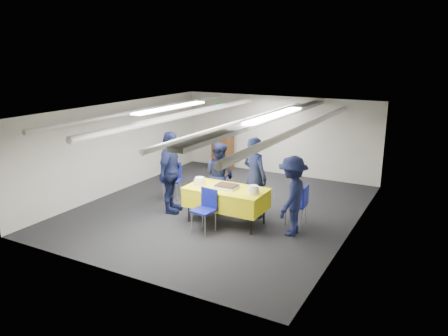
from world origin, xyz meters
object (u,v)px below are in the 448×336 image
at_px(sailor_d, 292,196).
at_px(serving_table, 226,198).
at_px(sheet_cake, 227,186).
at_px(podium, 223,150).
at_px(chair_left, 173,176).
at_px(sailor_c, 170,173).
at_px(sailor_b, 219,176).
at_px(chair_near, 206,206).
at_px(chair_right, 300,201).
at_px(sailor_a, 255,177).

bearing_deg(sailor_d, serving_table, -89.13).
bearing_deg(sheet_cake, serving_table, -147.24).
bearing_deg(podium, chair_left, -87.06).
xyz_separation_m(serving_table, sailor_c, (-1.41, -0.03, 0.37)).
xyz_separation_m(podium, sailor_c, (0.73, -3.77, 0.31)).
height_order(sheet_cake, sailor_c, sailor_c).
bearing_deg(sailor_b, sheet_cake, 142.77).
xyz_separation_m(chair_left, sailor_d, (3.41, -0.78, 0.27)).
relative_size(chair_left, sailor_c, 0.47).
bearing_deg(sailor_b, chair_near, 121.71).
distance_m(podium, chair_left, 2.87).
bearing_deg(chair_right, sailor_b, 176.82).
height_order(sheet_cake, podium, podium).
bearing_deg(sailor_a, chair_left, 15.45).
bearing_deg(sailor_d, chair_right, 177.46).
height_order(sailor_c, sailor_d, sailor_c).
relative_size(podium, sailor_d, 0.78).
height_order(chair_right, sailor_d, sailor_d).
xyz_separation_m(sheet_cake, chair_right, (1.41, 0.61, -0.28)).
bearing_deg(podium, sailor_d, -45.71).
distance_m(sheet_cake, sailor_c, 1.42).
bearing_deg(sailor_c, chair_right, -92.87).
height_order(serving_table, sailor_c, sailor_c).
bearing_deg(sailor_c, sheet_cake, -104.39).
distance_m(chair_left, sailor_a, 2.38).
distance_m(serving_table, sailor_d, 1.44).
bearing_deg(sailor_c, podium, -4.68).
relative_size(chair_near, chair_right, 1.00).
distance_m(sheet_cake, podium, 4.31).
xyz_separation_m(chair_near, chair_left, (-1.83, 1.43, 0.00)).
distance_m(sailor_a, sailor_c, 1.89).
bearing_deg(sailor_a, sailor_d, 172.23).
bearing_deg(serving_table, sheet_cake, 32.76).
height_order(sheet_cake, sailor_b, sailor_b).
xyz_separation_m(chair_left, sailor_b, (1.42, -0.15, 0.25)).
distance_m(chair_right, sailor_c, 2.93).
distance_m(podium, chair_right, 4.74).
bearing_deg(sheet_cake, sailor_c, -178.72).
distance_m(serving_table, sailor_c, 1.46).
bearing_deg(podium, chair_near, -65.26).
xyz_separation_m(chair_left, sailor_c, (0.58, -0.90, 0.40)).
distance_m(podium, sailor_d, 5.10).
xyz_separation_m(sailor_c, sailor_d, (2.83, 0.12, -0.13)).
distance_m(chair_right, sailor_a, 1.13).
bearing_deg(chair_near, sailor_b, 107.78).
bearing_deg(chair_right, serving_table, -156.52).
height_order(chair_right, chair_left, same).
relative_size(serving_table, sailor_b, 1.09).
relative_size(serving_table, sailor_c, 0.92).
xyz_separation_m(sailor_a, sailor_d, (1.07, -0.58, -0.09)).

